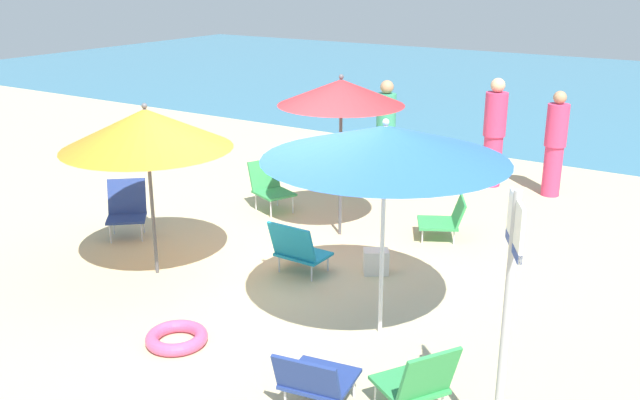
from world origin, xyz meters
name	(u,v)px	position (x,y,z in m)	size (l,w,h in m)	color
ground_plane	(284,277)	(0.00, 0.00, 0.00)	(40.00, 40.00, 0.00)	#CCB789
sea_water	(590,92)	(0.00, 14.33, 0.00)	(40.00, 16.00, 0.01)	teal
umbrella_orange	(146,129)	(-1.26, -0.67, 1.64)	(1.81, 1.81, 1.91)	#4C4C51
umbrella_red	(341,92)	(-0.16, 1.46, 1.82)	(1.55, 1.55, 2.04)	#4C4C51
umbrella_blue	(385,143)	(1.48, -0.51, 1.82)	(2.17, 2.17, 2.03)	silver
beach_chair_a	(127,207)	(-2.42, -0.02, 0.37)	(0.68, 0.69, 0.70)	navy
beach_chair_b	(315,379)	(1.65, -1.89, 0.29)	(0.60, 0.65, 0.56)	navy
beach_chair_c	(298,249)	(0.10, 0.13, 0.31)	(0.56, 0.51, 0.63)	teal
beach_chair_d	(418,381)	(2.34, -1.53, 0.31)	(0.72, 0.68, 0.65)	#33934C
beach_chair_e	(270,185)	(-1.49, 1.75, 0.36)	(0.72, 0.64, 0.68)	#33934C
beach_chair_f	(446,219)	(1.03, 2.05, 0.26)	(0.73, 0.70, 0.52)	#33934C
person_a	(555,144)	(1.64, 4.56, 0.79)	(0.31, 0.31, 1.57)	#DB3866
person_b	(494,133)	(0.72, 4.56, 0.84)	(0.34, 0.34, 1.68)	#DB3866
person_c	(386,134)	(-0.65, 3.59, 0.84)	(0.29, 0.29, 1.66)	#389970
warning_sign	(509,289)	(2.98, -1.60, 1.26)	(0.24, 0.43, 1.94)	#ADADB2
swim_ring	(177,338)	(0.03, -1.71, 0.06)	(0.57, 0.57, 0.12)	#E54C7F
beach_bag	(376,262)	(0.81, 0.64, 0.14)	(0.28, 0.20, 0.28)	silver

